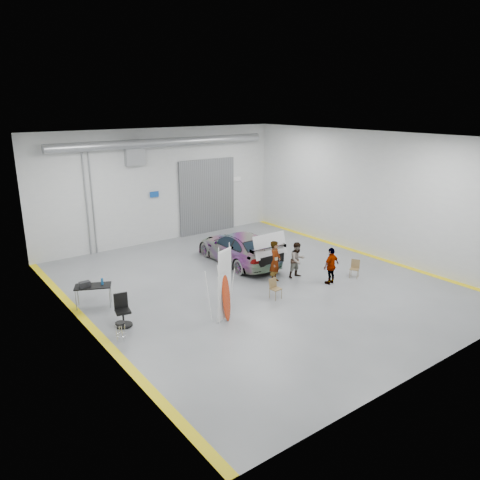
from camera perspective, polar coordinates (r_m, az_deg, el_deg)
ground at (r=19.58m, az=1.79°, el=-5.34°), size 16.00×16.00×0.00m
room_shell at (r=20.34m, az=-1.48°, el=7.45°), size 14.02×16.18×6.01m
sedan_car at (r=21.84m, az=-0.22°, el=-0.94°), size 2.32×5.13×1.46m
person_a at (r=19.51m, az=4.31°, el=-2.65°), size 0.78×0.70×1.79m
person_b at (r=20.16m, az=7.00°, el=-2.43°), size 0.79×0.61×1.57m
person_c at (r=19.68m, az=11.05°, el=-3.10°), size 0.94×0.47×1.57m
surfboard_display at (r=15.94m, az=-2.00°, el=-6.30°), size 0.73×0.42×2.74m
folding_chair_near at (r=18.11m, az=4.34°, el=-6.41°), size 0.40×0.41×0.79m
folding_chair_far at (r=20.73m, az=13.73°, el=-3.83°), size 0.49×0.59×0.78m
shop_stool at (r=15.51m, az=-14.33°, el=-10.76°), size 0.33×0.33×0.64m
work_table at (r=18.02m, az=-17.74°, el=-5.36°), size 1.45×1.13×1.06m
office_chair at (r=16.40m, az=-14.18°, el=-8.54°), size 0.59×0.60×1.10m
trunk_lid at (r=19.92m, az=3.64°, el=-0.46°), size 1.70×1.03×0.04m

